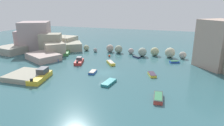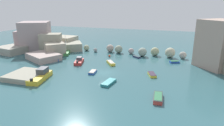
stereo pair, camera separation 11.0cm
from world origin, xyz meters
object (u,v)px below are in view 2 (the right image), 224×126
moored_boat_2 (79,61)px  channel_buoy (109,56)px  moored_boat_1 (111,63)px  moored_boat_4 (158,98)px  moored_boat_0 (66,53)px  moored_boat_9 (137,57)px  moored_boat_8 (109,83)px  moored_boat_10 (41,76)px  moored_boat_5 (51,60)px  stone_dock (26,75)px  moored_boat_6 (93,72)px  moored_boat_3 (175,62)px  moored_boat_7 (152,74)px

moored_boat_2 → channel_buoy: bearing=-50.2°
moored_boat_1 → moored_boat_4: bearing=4.5°
channel_buoy → moored_boat_1: (2.80, -6.56, 0.01)m
moored_boat_0 → moored_boat_9: 21.11m
moored_boat_8 → moored_boat_10: (-13.52, -2.32, 0.47)m
moored_boat_9 → channel_buoy: bearing=-127.9°
moored_boat_1 → moored_boat_5: bearing=-116.3°
stone_dock → moored_boat_6: size_ratio=2.38×
moored_boat_1 → moored_boat_4: moored_boat_1 is taller
moored_boat_2 → moored_boat_6: (6.51, -5.78, -0.27)m
stone_dock → moored_boat_4: 26.34m
moored_boat_2 → moored_boat_3: moored_boat_2 is taller
moored_boat_1 → moored_boat_9: size_ratio=1.50×
moored_boat_5 → moored_boat_7: bearing=139.6°
channel_buoy → moored_boat_2: 9.80m
moored_boat_0 → moored_boat_1: (16.23, -5.39, -0.09)m
stone_dock → moored_boat_9: stone_dock is taller
stone_dock → moored_boat_5: size_ratio=1.76×
moored_boat_3 → moored_boat_7: (-3.98, -11.40, 0.00)m
channel_buoy → moored_boat_10: bearing=-107.8°
stone_dock → moored_boat_5: stone_dock is taller
moored_boat_3 → moored_boat_7: size_ratio=0.80×
moored_boat_10 → moored_boat_8: bearing=-93.0°
channel_buoy → moored_boat_0: (-13.43, -1.17, 0.11)m
moored_boat_0 → moored_boat_3: moored_boat_0 is taller
moored_boat_5 → moored_boat_7: moored_boat_5 is taller
moored_boat_2 → moored_boat_7: bearing=-118.2°
stone_dock → channel_buoy: bearing=64.7°
stone_dock → moored_boat_6: bearing=32.0°
moored_boat_4 → moored_boat_9: (-8.79, 23.85, -0.13)m
moored_boat_1 → moored_boat_7: moored_boat_1 is taller
moored_boat_5 → moored_boat_6: size_ratio=1.35×
moored_boat_4 → moored_boat_5: moored_boat_5 is taller
moored_boat_0 → moored_boat_5: size_ratio=1.57×
moored_boat_5 → moored_boat_6: (14.17, -4.77, -0.12)m
stone_dock → moored_boat_2: moored_boat_2 is taller
channel_buoy → moored_boat_0: bearing=-175.0°
moored_boat_4 → moored_boat_10: moored_boat_10 is taller
moored_boat_10 → moored_boat_0: bearing=5.9°
moored_boat_4 → moored_boat_8: moored_boat_4 is taller
stone_dock → moored_boat_2: size_ratio=1.36×
moored_boat_0 → moored_boat_7: size_ratio=1.89×
moored_boat_9 → moored_boat_8: bearing=-53.6°
moored_boat_0 → moored_boat_8: (20.21, -17.46, -0.18)m
moored_boat_1 → moored_boat_5: size_ratio=0.98×
moored_boat_0 → moored_boat_3: bearing=68.4°
moored_boat_9 → moored_boat_7: bearing=-26.5°
moored_boat_7 → moored_boat_0: bearing=-133.4°
moored_boat_5 → moored_boat_9: moored_boat_5 is taller
moored_boat_0 → moored_boat_4: bearing=31.4°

